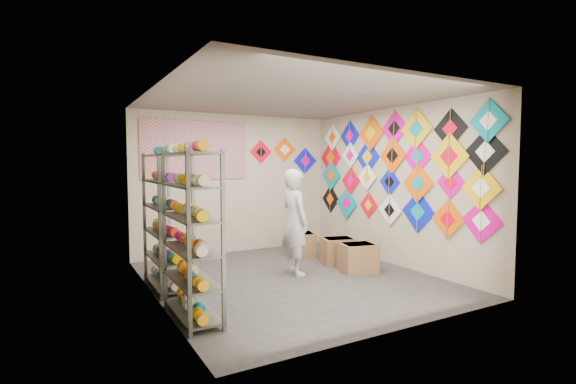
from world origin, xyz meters
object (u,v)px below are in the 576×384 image
shelf_rack_front (191,235)px  carton_c (302,244)px  shopkeeper (295,222)px  carton_b (338,251)px  carton_a (358,258)px  shelf_rack_back (165,221)px

shelf_rack_front → carton_c: (2.71, 2.11, -0.73)m
shopkeeper → carton_b: bearing=-76.6°
carton_a → carton_c: 1.44m
carton_a → carton_c: (-0.21, 1.42, -0.01)m
shopkeeper → carton_a: size_ratio=3.03×
shelf_rack_front → carton_b: shelf_rack_front is taller
carton_b → shopkeeper: bearing=-151.7°
carton_b → carton_c: carton_b is taller
shelf_rack_front → carton_b: bearing=23.6°
shelf_rack_front → carton_c: shelf_rack_front is taller
shelf_rack_front → carton_b: (2.96, 1.29, -0.73)m
shelf_rack_back → carton_b: bearing=-0.1°
shelf_rack_back → carton_a: shelf_rack_back is taller
shopkeeper → carton_b: (1.00, 0.22, -0.61)m
carton_a → carton_c: size_ratio=1.08×
shopkeeper → carton_b: shopkeeper is taller
shopkeeper → carton_c: bearing=-34.9°
shelf_rack_front → carton_a: 3.08m
carton_b → carton_c: bearing=123.2°
shelf_rack_front → carton_a: bearing=13.3°
shopkeeper → carton_c: size_ratio=3.28×
carton_b → carton_a: bearing=-78.5°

